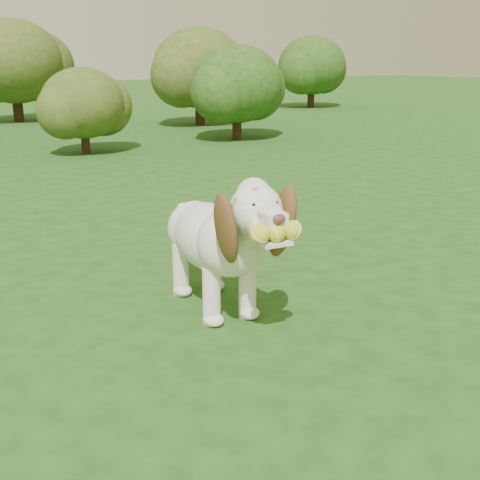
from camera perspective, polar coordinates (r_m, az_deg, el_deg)
ground at (r=3.38m, az=-5.76°, el=-8.97°), size 80.00×80.00×0.00m
dog at (r=3.50m, az=-1.97°, el=0.41°), size 0.50×1.38×0.90m
shrub_f at (r=14.01m, az=-3.89°, el=15.97°), size 2.07×2.07×2.15m
shrub_c at (r=9.98m, az=-14.69°, el=12.42°), size 1.30×1.30×1.35m
shrub_d at (r=11.41m, az=-0.30°, el=14.56°), size 1.67×1.67×1.73m
shrub_i at (r=15.68m, az=-20.72°, el=15.55°), size 2.29×2.29×2.38m
shrub_h at (r=19.31m, az=6.84°, el=16.10°), size 2.06×2.06×2.14m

